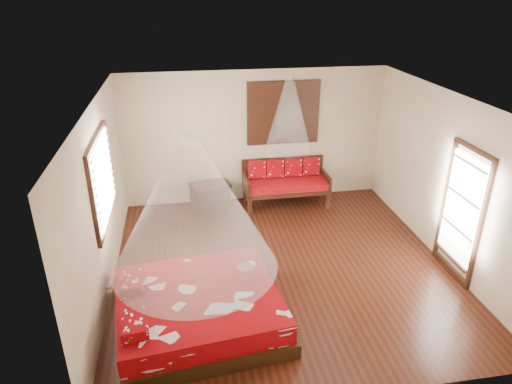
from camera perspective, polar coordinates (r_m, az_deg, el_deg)
The scene contains 10 objects.
room at distance 7.12m, azimuth 3.46°, elevation 0.18°, with size 5.54×5.54×2.84m.
bed at distance 6.55m, azimuth -7.34°, elevation -14.27°, with size 2.47×2.28×0.65m.
daybed at distance 9.72m, azimuth 3.68°, elevation 1.44°, with size 1.78×0.79×0.94m.
storage_chest at distance 9.67m, azimuth -5.74°, elevation -0.42°, with size 0.89×0.76×0.52m.
shutter_panel at distance 9.58m, azimuth 3.45°, elevation 9.83°, with size 1.52×0.06×1.32m.
window_left at distance 7.13m, azimuth -18.62°, elevation 1.53°, with size 0.10×1.74×1.34m.
glazed_door at distance 7.81m, azimuth 24.27°, elevation -2.48°, with size 0.08×1.02×2.16m.
wine_tray at distance 6.82m, azimuth -1.39°, elevation -9.10°, with size 0.27×0.27×0.22m.
mosquito_net_main at distance 5.69m, azimuth -7.98°, elevation -1.61°, with size 2.15×2.15×1.80m, color white.
mosquito_net_daybed at distance 9.12m, azimuth 4.12°, elevation 9.69°, with size 0.95×0.95×1.50m, color white.
Camera 1 is at (-1.49, -6.31, 4.34)m, focal length 32.00 mm.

